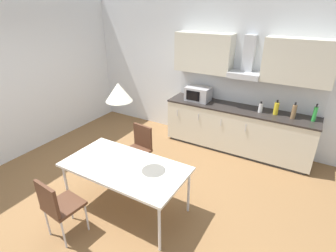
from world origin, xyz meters
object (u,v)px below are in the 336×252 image
bottle_white (261,108)px  dining_table (125,168)px  chair_near_left (57,204)px  microwave (198,94)px  pendant_lamp (119,92)px  bottle_brown (294,112)px  chair_far_left (139,145)px  bottle_green (315,114)px  bottle_yellow (276,108)px

bottle_white → dining_table: 2.73m
dining_table → chair_near_left: 0.92m
microwave → chair_near_left: 3.32m
chair_near_left → pendant_lamp: size_ratio=2.72×
dining_table → chair_near_left: size_ratio=1.93×
bottle_brown → dining_table: size_ratio=0.17×
chair_far_left → pendant_lamp: bearing=-65.9°
bottle_green → microwave: bearing=-179.2°
microwave → bottle_brown: size_ratio=1.63×
bottle_yellow → pendant_lamp: pendant_lamp is taller
chair_far_left → bottle_brown: bearing=36.7°
bottle_green → bottle_yellow: bearing=-178.5°
bottle_white → pendant_lamp: 2.82m
bottle_white → pendant_lamp: size_ratio=0.65×
bottle_brown → bottle_white: bearing=179.0°
bottle_yellow → bottle_brown: bearing=-7.8°
chair_near_left → chair_far_left: 1.65m
bottle_brown → chair_near_left: bottle_brown is taller
microwave → bottle_yellow: microwave is taller
chair_far_left → pendant_lamp: pendant_lamp is taller
bottle_brown → chair_far_left: bottle_brown is taller
bottle_brown → chair_near_left: (-2.15, -3.24, -0.49)m
bottle_green → chair_far_left: (-2.45, -1.65, -0.50)m
bottle_yellow → chair_far_left: bearing=-138.5°
bottle_green → chair_far_left: 2.99m
dining_table → chair_near_left: chair_near_left is taller
microwave → bottle_white: size_ratio=2.32×
bottle_yellow → dining_table: size_ratio=0.16×
chair_far_left → pendant_lamp: 1.53m
chair_far_left → pendant_lamp: size_ratio=2.72×
chair_far_left → dining_table: bearing=-65.9°
bottle_green → chair_near_left: bottle_green is taller
bottle_brown → pendant_lamp: pendant_lamp is taller
bottle_brown → chair_near_left: size_ratio=0.34×
pendant_lamp → bottle_yellow: bearing=59.1°
bottle_yellow → bottle_white: bottle_yellow is taller
microwave → bottle_brown: bearing=-0.9°
pendant_lamp → bottle_brown: bearing=53.9°
microwave → chair_far_left: size_ratio=0.55×
bottle_green → chair_near_left: 4.15m
chair_near_left → chair_far_left: same height
bottle_green → bottle_white: bearing=-177.0°
bottle_white → bottle_brown: bearing=-1.0°
bottle_brown → bottle_white: (-0.55, 0.01, -0.04)m
chair_near_left → bottle_brown: bearing=56.4°
pendant_lamp → chair_far_left: bearing=114.1°
bottle_green → bottle_yellow: bottle_green is taller
bottle_yellow → pendant_lamp: bearing=-120.9°
bottle_yellow → dining_table: 2.88m
bottle_yellow → chair_far_left: 2.51m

